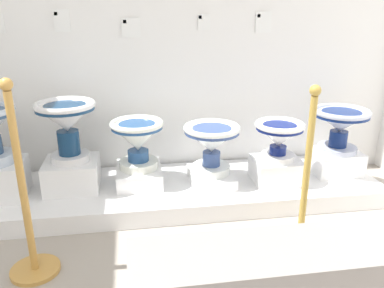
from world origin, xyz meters
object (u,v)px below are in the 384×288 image
(antique_toilet_rightmost, at_px, (66,120))
(plinth_block_leftmost, at_px, (139,175))
(info_placard_fourth, at_px, (204,22))
(info_placard_fifth, at_px, (263,22))
(plinth_block_pale_glazed, at_px, (276,170))
(stanchion_post_near_left, at_px, (28,222))
(plinth_block_rightmost, at_px, (72,174))
(antique_toilet_leftmost, at_px, (137,138))
(museum_bench, at_px, (273,287))
(antique_toilet_pale_glazed, at_px, (279,135))
(plinth_block_slender_white, at_px, (335,162))
(antique_toilet_slender_white, at_px, (340,122))
(antique_toilet_broad_patterned, at_px, (212,141))
(plinth_block_broad_patterned, at_px, (211,177))
(stanchion_post_near_right, at_px, (304,201))
(info_placard_third, at_px, (131,27))
(info_placard_second, at_px, (62,20))

(antique_toilet_rightmost, xyz_separation_m, plinth_block_leftmost, (0.48, 0.02, -0.45))
(info_placard_fourth, xyz_separation_m, info_placard_fifth, (0.47, 0.00, -0.00))
(plinth_block_pale_glazed, xyz_separation_m, stanchion_post_near_left, (-1.62, -0.67, 0.10))
(plinth_block_rightmost, xyz_separation_m, info_placard_fourth, (1.02, 0.37, 1.03))
(plinth_block_rightmost, distance_m, antique_toilet_leftmost, 0.54)
(museum_bench, bearing_deg, info_placard_fifth, 74.92)
(antique_toilet_pale_glazed, xyz_separation_m, info_placard_fourth, (-0.48, 0.47, 0.77))
(plinth_block_slender_white, relative_size, antique_toilet_slender_white, 0.85)
(antique_toilet_rightmost, relative_size, info_placard_fifth, 2.73)
(plinth_block_pale_glazed, bearing_deg, info_placard_fourth, 135.17)
(plinth_block_slender_white, xyz_separation_m, museum_bench, (-0.98, -1.30, -0.02))
(antique_toilet_rightmost, height_order, plinth_block_slender_white, antique_toilet_rightmost)
(plinth_block_leftmost, height_order, info_placard_fourth, info_placard_fourth)
(antique_toilet_broad_patterned, xyz_separation_m, antique_toilet_pale_glazed, (0.49, -0.06, 0.04))
(plinth_block_rightmost, distance_m, antique_toilet_pale_glazed, 1.52)
(info_placard_fourth, height_order, info_placard_fifth, info_placard_fifth)
(plinth_block_broad_patterned, height_order, plinth_block_slender_white, plinth_block_slender_white)
(info_placard_fifth, bearing_deg, stanchion_post_near_right, -92.95)
(plinth_block_broad_patterned, height_order, museum_bench, museum_bench)
(antique_toilet_pale_glazed, height_order, info_placard_third, info_placard_third)
(antique_toilet_leftmost, xyz_separation_m, antique_toilet_slender_white, (1.53, -0.04, 0.06))
(plinth_block_broad_patterned, height_order, info_placard_fifth, info_placard_fifth)
(antique_toilet_slender_white, xyz_separation_m, stanchion_post_near_left, (-2.13, -0.75, -0.23))
(info_placard_third, relative_size, stanchion_post_near_left, 0.13)
(museum_bench, bearing_deg, antique_toilet_pale_glazed, 69.13)
(stanchion_post_near_left, bearing_deg, info_placard_fifth, 35.29)
(antique_toilet_rightmost, relative_size, plinth_block_slender_white, 1.18)
(antique_toilet_rightmost, xyz_separation_m, plinth_block_broad_patterned, (1.01, -0.05, -0.47))
(plinth_block_slender_white, bearing_deg, plinth_block_rightmost, 179.22)
(plinth_block_rightmost, relative_size, info_placard_third, 2.66)
(antique_toilet_broad_patterned, relative_size, info_placard_fourth, 3.53)
(plinth_block_slender_white, bearing_deg, info_placard_third, 165.69)
(antique_toilet_slender_white, bearing_deg, plinth_block_slender_white, 180.00)
(info_placard_third, bearing_deg, stanchion_post_near_right, -48.85)
(antique_toilet_rightmost, xyz_separation_m, plinth_block_pale_glazed, (1.50, -0.11, -0.43))
(antique_toilet_broad_patterned, height_order, stanchion_post_near_left, stanchion_post_near_left)
(plinth_block_leftmost, xyz_separation_m, antique_toilet_pale_glazed, (1.02, -0.13, 0.30))
(antique_toilet_leftmost, bearing_deg, antique_toilet_broad_patterned, -6.80)
(antique_toilet_broad_patterned, bearing_deg, stanchion_post_near_right, -58.48)
(info_placard_fifth, height_order, stanchion_post_near_right, info_placard_fifth)
(antique_toilet_leftmost, distance_m, museum_bench, 1.48)
(info_placard_fifth, distance_m, stanchion_post_near_left, 2.19)
(plinth_block_leftmost, height_order, plinth_block_broad_patterned, plinth_block_leftmost)
(plinth_block_slender_white, xyz_separation_m, info_placard_fifth, (-0.52, 0.39, 1.04))
(stanchion_post_near_right, bearing_deg, plinth_block_pale_glazed, 84.06)
(info_placard_third, distance_m, stanchion_post_near_right, 1.73)
(stanchion_post_near_left, height_order, stanchion_post_near_right, stanchion_post_near_left)
(antique_toilet_broad_patterned, distance_m, plinth_block_pale_glazed, 0.54)
(plinth_block_slender_white, distance_m, info_placard_second, 2.32)
(antique_toilet_rightmost, distance_m, antique_toilet_broad_patterned, 1.03)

